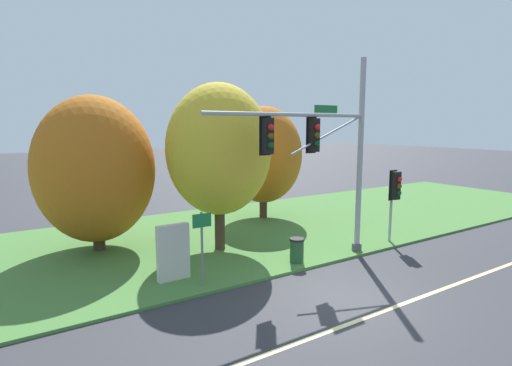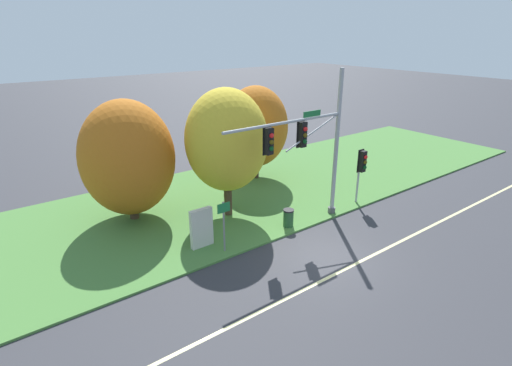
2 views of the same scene
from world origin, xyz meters
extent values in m
plane|color=#333338|center=(0.00, 0.00, 0.00)|extent=(160.00, 160.00, 0.00)
cube|color=beige|center=(0.00, -1.20, 0.00)|extent=(36.00, 0.16, 0.01)
cube|color=#477A38|center=(0.00, 8.25, 0.05)|extent=(48.00, 11.50, 0.10)
cylinder|color=#9EA0A5|center=(3.42, 2.97, 3.99)|extent=(0.22, 0.22, 7.77)
cylinder|color=#4C4C51|center=(3.42, 2.97, 0.25)|extent=(0.40, 0.40, 0.30)
cylinder|color=#9EA0A5|center=(-0.06, 2.97, 5.63)|extent=(6.96, 0.14, 0.14)
cylinder|color=#9EA0A5|center=(1.68, 2.97, 4.93)|extent=(3.51, 0.08, 1.47)
cube|color=black|center=(0.96, 2.97, 4.90)|extent=(0.34, 0.28, 1.22)
cube|color=black|center=(0.96, 3.13, 4.90)|extent=(0.46, 0.04, 1.34)
sphere|color=red|center=(0.96, 2.79, 5.20)|extent=(0.22, 0.22, 0.22)
sphere|color=#51420C|center=(0.96, 2.79, 4.90)|extent=(0.22, 0.22, 0.22)
sphere|color=#0C4219|center=(0.96, 2.79, 4.60)|extent=(0.22, 0.22, 0.22)
cube|color=black|center=(-1.09, 2.97, 4.90)|extent=(0.34, 0.28, 1.22)
cube|color=black|center=(-1.09, 3.13, 4.90)|extent=(0.46, 0.04, 1.34)
sphere|color=red|center=(-1.09, 2.79, 5.20)|extent=(0.22, 0.22, 0.22)
sphere|color=#51420C|center=(-1.09, 2.79, 4.90)|extent=(0.22, 0.22, 0.22)
sphere|color=#0C4219|center=(-1.09, 2.79, 4.60)|extent=(0.22, 0.22, 0.22)
cube|color=#196B33|center=(1.48, 2.92, 5.85)|extent=(1.10, 0.04, 0.28)
cylinder|color=#9EA0A5|center=(5.66, 3.12, 1.65)|extent=(0.12, 0.12, 3.11)
cube|color=black|center=(5.66, 2.92, 2.65)|extent=(0.34, 0.28, 1.22)
cube|color=black|center=(5.66, 3.08, 2.65)|extent=(0.46, 0.04, 1.34)
sphere|color=red|center=(5.66, 2.74, 2.95)|extent=(0.22, 0.22, 0.22)
sphere|color=#51420C|center=(5.66, 2.74, 2.65)|extent=(0.22, 0.22, 0.22)
sphere|color=#0C4219|center=(5.66, 2.74, 2.35)|extent=(0.22, 0.22, 0.22)
cylinder|color=slate|center=(-3.56, 3.06, 1.32)|extent=(0.08, 0.08, 2.44)
cube|color=#197238|center=(-3.56, 3.03, 2.27)|extent=(0.64, 0.03, 0.44)
cylinder|color=#423021|center=(-5.58, 8.87, 1.13)|extent=(0.48, 0.48, 2.06)
ellipsoid|color=#B76019|center=(-5.58, 8.87, 3.48)|extent=(4.78, 4.78, 5.98)
cylinder|color=#423021|center=(-1.27, 6.23, 1.60)|extent=(0.43, 0.43, 3.00)
ellipsoid|color=gold|center=(-1.27, 6.23, 4.28)|extent=(4.29, 4.29, 5.36)
cylinder|color=#423021|center=(3.42, 10.00, 1.29)|extent=(0.42, 0.42, 2.37)
ellipsoid|color=#B76019|center=(3.42, 10.00, 3.64)|extent=(4.24, 4.24, 5.31)
cube|color=beige|center=(-4.17, 4.04, 1.05)|extent=(1.10, 0.24, 1.90)
cube|color=#4C4C51|center=(-4.57, 4.04, 0.15)|extent=(0.10, 0.20, 0.10)
cube|color=#4C4C51|center=(-3.77, 4.04, 0.15)|extent=(0.10, 0.20, 0.10)
cylinder|color=#234C28|center=(0.40, 3.17, 0.53)|extent=(0.52, 0.52, 0.85)
cylinder|color=black|center=(0.40, 3.17, 0.99)|extent=(0.56, 0.56, 0.08)
camera|label=1|loc=(-8.76, -8.28, 5.26)|focal=28.00mm
camera|label=2|loc=(-12.00, -10.59, 9.60)|focal=28.00mm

